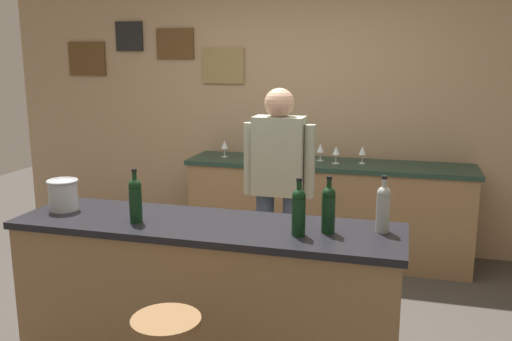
# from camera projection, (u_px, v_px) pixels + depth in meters

# --- Properties ---
(ground_plane) EXTENTS (10.00, 10.00, 0.00)m
(ground_plane) POSITION_uv_depth(u_px,v_px,m) (230.00, 338.00, 3.64)
(ground_plane) COLOR #423D38
(back_wall) EXTENTS (6.00, 0.09, 2.80)m
(back_wall) POSITION_uv_depth(u_px,v_px,m) (292.00, 101.00, 5.27)
(back_wall) COLOR tan
(back_wall) RESTS_ON ground_plane
(bar_counter) EXTENTS (2.20, 0.60, 0.92)m
(bar_counter) POSITION_uv_depth(u_px,v_px,m) (207.00, 299.00, 3.17)
(bar_counter) COLOR olive
(bar_counter) RESTS_ON ground_plane
(side_counter) EXTENTS (2.56, 0.56, 0.90)m
(side_counter) POSITION_uv_depth(u_px,v_px,m) (327.00, 210.00, 5.00)
(side_counter) COLOR olive
(side_counter) RESTS_ON ground_plane
(bartender) EXTENTS (0.52, 0.21, 1.62)m
(bartender) POSITION_uv_depth(u_px,v_px,m) (279.00, 184.00, 3.94)
(bartender) COLOR #384766
(bartender) RESTS_ON ground_plane
(wine_bottle_a) EXTENTS (0.07, 0.07, 0.31)m
(wine_bottle_a) POSITION_uv_depth(u_px,v_px,m) (135.00, 199.00, 3.06)
(wine_bottle_a) COLOR black
(wine_bottle_a) RESTS_ON bar_counter
(wine_bottle_b) EXTENTS (0.07, 0.07, 0.31)m
(wine_bottle_b) POSITION_uv_depth(u_px,v_px,m) (299.00, 210.00, 2.84)
(wine_bottle_b) COLOR black
(wine_bottle_b) RESTS_ON bar_counter
(wine_bottle_c) EXTENTS (0.07, 0.07, 0.31)m
(wine_bottle_c) POSITION_uv_depth(u_px,v_px,m) (328.00, 208.00, 2.88)
(wine_bottle_c) COLOR black
(wine_bottle_c) RESTS_ON bar_counter
(wine_bottle_d) EXTENTS (0.07, 0.07, 0.31)m
(wine_bottle_d) POSITION_uv_depth(u_px,v_px,m) (383.00, 207.00, 2.89)
(wine_bottle_d) COLOR #999E99
(wine_bottle_d) RESTS_ON bar_counter
(ice_bucket) EXTENTS (0.19, 0.19, 0.19)m
(ice_bucket) POSITION_uv_depth(u_px,v_px,m) (63.00, 194.00, 3.31)
(ice_bucket) COLOR #B7BABF
(ice_bucket) RESTS_ON bar_counter
(wine_glass_a) EXTENTS (0.07, 0.07, 0.16)m
(wine_glass_a) POSITION_uv_depth(u_px,v_px,m) (225.00, 145.00, 5.14)
(wine_glass_a) COLOR silver
(wine_glass_a) RESTS_ON side_counter
(wine_glass_b) EXTENTS (0.07, 0.07, 0.16)m
(wine_glass_b) POSITION_uv_depth(u_px,v_px,m) (259.00, 149.00, 4.97)
(wine_glass_b) COLOR silver
(wine_glass_b) RESTS_ON side_counter
(wine_glass_c) EXTENTS (0.07, 0.07, 0.16)m
(wine_glass_c) POSITION_uv_depth(u_px,v_px,m) (320.00, 149.00, 4.96)
(wine_glass_c) COLOR silver
(wine_glass_c) RESTS_ON side_counter
(wine_glass_d) EXTENTS (0.07, 0.07, 0.16)m
(wine_glass_d) POSITION_uv_depth(u_px,v_px,m) (336.00, 151.00, 4.83)
(wine_glass_d) COLOR silver
(wine_glass_d) RESTS_ON side_counter
(wine_glass_e) EXTENTS (0.07, 0.07, 0.16)m
(wine_glass_e) POSITION_uv_depth(u_px,v_px,m) (362.00, 151.00, 4.83)
(wine_glass_e) COLOR silver
(wine_glass_e) RESTS_ON side_counter
(coffee_mug) EXTENTS (0.12, 0.08, 0.09)m
(coffee_mug) POSITION_uv_depth(u_px,v_px,m) (248.00, 153.00, 5.09)
(coffee_mug) COLOR silver
(coffee_mug) RESTS_ON side_counter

